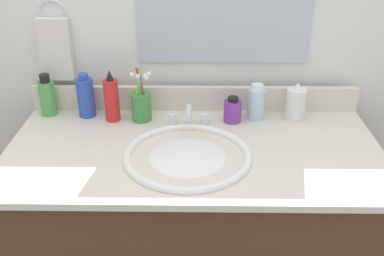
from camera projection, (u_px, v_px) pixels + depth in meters
The scene contains 15 objects.
vanity_cabinet at pixel (194, 242), 1.59m from camera, with size 1.13×0.54×0.72m, color #4C2D19.
countertop at pixel (194, 151), 1.41m from camera, with size 1.17×0.59×0.02m, color beige.
backsplash at pixel (195, 98), 1.64m from camera, with size 1.17×0.02×0.09m, color beige.
back_wall at pixel (195, 125), 1.76m from camera, with size 2.27×0.04×1.30m, color silver.
towel_ring at pixel (53, 14), 1.54m from camera, with size 0.10×0.10×0.01m, color silver.
hand_towel at pixel (56, 49), 1.58m from camera, with size 0.11×0.04×0.22m, color silver.
sink_basin at pixel (187, 165), 1.37m from camera, with size 0.39×0.39×0.11m.
faucet at pixel (189, 120), 1.52m from camera, with size 0.16×0.10×0.08m.
bottle_gel_clear at pixel (256, 103), 1.56m from camera, with size 0.06×0.06×0.13m.
bottle_shampoo_blue at pixel (86, 97), 1.58m from camera, with size 0.06×0.06×0.16m.
bottle_cream_purple at pixel (233, 110), 1.55m from camera, with size 0.06×0.06×0.09m.
bottle_spray_red at pixel (112, 99), 1.55m from camera, with size 0.05×0.05×0.18m.
bottle_lotion_white at pixel (296, 103), 1.56m from camera, with size 0.07×0.07×0.14m.
bottle_toner_green at pixel (47, 97), 1.59m from camera, with size 0.05×0.05×0.15m.
cup_green at pixel (141, 105), 1.56m from camera, with size 0.07×0.08×0.19m.
Camera 1 is at (0.01, -1.22, 1.45)m, focal length 42.21 mm.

